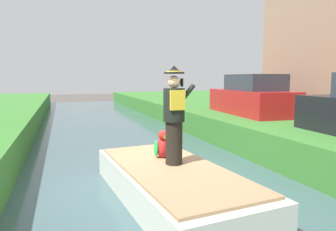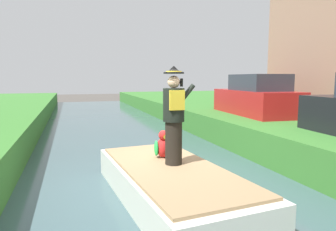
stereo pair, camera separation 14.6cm
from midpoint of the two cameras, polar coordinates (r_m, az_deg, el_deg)
The scene contains 6 objects.
ground_plane at distance 6.74m, azimuth -1.15°, elevation -13.30°, with size 80.00×80.00×0.00m, color #4C4742.
canal_water at distance 6.72m, azimuth -1.15°, elevation -12.90°, with size 5.77×48.00×0.10m, color #3D565B.
boat at distance 5.82m, azimuth 1.36°, elevation -12.45°, with size 2.19×4.35×0.61m.
person_pirate at distance 5.73m, azimuth 1.85°, elevation -0.05°, with size 0.61×0.42×1.85m.
parrot_plush at distance 6.32m, azimuth -0.28°, elevation -5.64°, with size 0.36×0.34×0.57m.
parked_car_red at distance 12.09m, azimuth 16.35°, elevation 3.22°, with size 1.97×4.11×1.50m.
Camera 2 is at (-1.73, -6.08, 2.34)m, focal length 32.79 mm.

